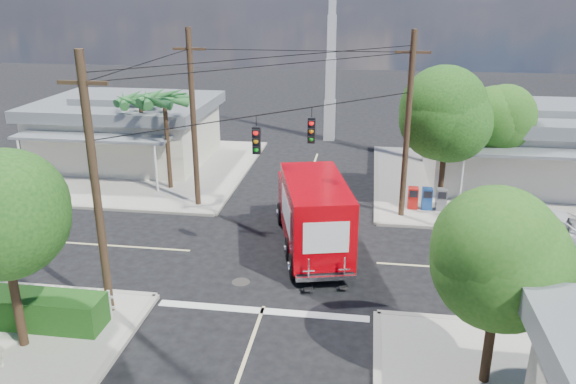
# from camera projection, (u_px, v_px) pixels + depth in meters

# --- Properties ---
(ground) EXTENTS (120.00, 120.00, 0.00)m
(ground) POSITION_uv_depth(u_px,v_px,m) (281.00, 257.00, 23.72)
(ground) COLOR black
(ground) RESTS_ON ground
(sidewalk_ne) EXTENTS (14.12, 14.12, 0.14)m
(sidewalk_ne) POSITION_uv_depth(u_px,v_px,m) (497.00, 184.00, 32.34)
(sidewalk_ne) COLOR #A9A499
(sidewalk_ne) RESTS_ON ground
(sidewalk_nw) EXTENTS (14.12, 14.12, 0.14)m
(sidewalk_nw) POSITION_uv_depth(u_px,v_px,m) (138.00, 168.00, 35.30)
(sidewalk_nw) COLOR #A9A499
(sidewalk_nw) RESTS_ON ground
(road_markings) EXTENTS (32.00, 32.00, 0.01)m
(road_markings) POSITION_uv_depth(u_px,v_px,m) (275.00, 273.00, 22.35)
(road_markings) COLOR beige
(road_markings) RESTS_ON ground
(building_ne) EXTENTS (11.80, 10.20, 4.50)m
(building_ne) POSITION_uv_depth(u_px,v_px,m) (527.00, 143.00, 32.37)
(building_ne) COLOR silver
(building_ne) RESTS_ON sidewalk_ne
(building_nw) EXTENTS (10.80, 10.20, 4.30)m
(building_nw) POSITION_uv_depth(u_px,v_px,m) (128.00, 128.00, 36.20)
(building_nw) COLOR beige
(building_nw) RESTS_ON sidewalk_nw
(radio_tower) EXTENTS (0.80, 0.80, 17.00)m
(radio_tower) POSITION_uv_depth(u_px,v_px,m) (331.00, 64.00, 40.35)
(radio_tower) COLOR silver
(radio_tower) RESTS_ON ground
(tree_sw_front) EXTENTS (3.88, 3.78, 6.03)m
(tree_sw_front) POSITION_uv_depth(u_px,v_px,m) (1.00, 222.00, 16.18)
(tree_sw_front) COLOR #422D1C
(tree_sw_front) RESTS_ON sidewalk_sw
(tree_ne_front) EXTENTS (4.21, 4.14, 6.66)m
(tree_ne_front) POSITION_uv_depth(u_px,v_px,m) (448.00, 117.00, 27.41)
(tree_ne_front) COLOR #422D1C
(tree_ne_front) RESTS_ON sidewalk_ne
(tree_ne_back) EXTENTS (3.77, 3.66, 5.82)m
(tree_ne_back) POSITION_uv_depth(u_px,v_px,m) (493.00, 121.00, 29.30)
(tree_ne_back) COLOR #422D1C
(tree_ne_back) RESTS_ON sidewalk_ne
(tree_se) EXTENTS (3.67, 3.54, 5.62)m
(tree_se) POSITION_uv_depth(u_px,v_px,m) (502.00, 258.00, 14.65)
(tree_se) COLOR #422D1C
(tree_se) RESTS_ON sidewalk_se
(palm_nw_front) EXTENTS (3.01, 3.08, 5.59)m
(palm_nw_front) POSITION_uv_depth(u_px,v_px,m) (164.00, 101.00, 30.01)
(palm_nw_front) COLOR #422D1C
(palm_nw_front) RESTS_ON sidewalk_nw
(palm_nw_back) EXTENTS (3.01, 3.08, 5.19)m
(palm_nw_back) POSITION_uv_depth(u_px,v_px,m) (140.00, 101.00, 31.80)
(palm_nw_back) COLOR #422D1C
(palm_nw_back) RESTS_ON sidewalk_nw
(utility_poles) EXTENTS (12.00, 10.68, 9.00)m
(utility_poles) POSITION_uv_depth(u_px,v_px,m) (250.00, 139.00, 23.84)
(utility_poles) COLOR #473321
(utility_poles) RESTS_ON ground
(picket_fence) EXTENTS (5.94, 0.06, 1.00)m
(picket_fence) POSITION_uv_depth(u_px,v_px,m) (33.00, 296.00, 19.34)
(picket_fence) COLOR silver
(picket_fence) RESTS_ON sidewalk_sw
(hedge_sw) EXTENTS (6.20, 1.20, 1.10)m
(hedge_sw) POSITION_uv_depth(u_px,v_px,m) (13.00, 308.00, 18.62)
(hedge_sw) COLOR #144C14
(hedge_sw) RESTS_ON sidewalk_sw
(vending_boxes) EXTENTS (1.90, 0.50, 1.10)m
(vending_boxes) POSITION_uv_depth(u_px,v_px,m) (427.00, 199.00, 28.37)
(vending_boxes) COLOR #B71510
(vending_boxes) RESTS_ON sidewalk_ne
(delivery_truck) EXTENTS (4.05, 8.01, 3.33)m
(delivery_truck) POSITION_uv_depth(u_px,v_px,m) (313.00, 213.00, 23.90)
(delivery_truck) COLOR black
(delivery_truck) RESTS_ON ground
(parked_car) EXTENTS (6.08, 4.18, 1.54)m
(parked_car) POSITION_uv_depth(u_px,v_px,m) (559.00, 230.00, 24.43)
(parked_car) COLOR silver
(parked_car) RESTS_ON ground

